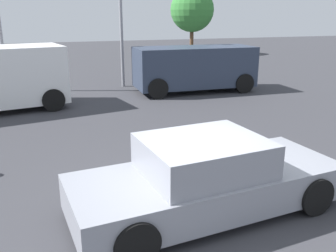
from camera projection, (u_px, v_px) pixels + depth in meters
The scene contains 4 objects.
ground_plane at pixel (194, 208), 6.23m from camera, with size 80.00×80.00×0.00m, color #38383D.
sedan_foreground at pixel (207, 179), 5.98m from camera, with size 4.62×2.18×1.28m.
suv_dark at pixel (195, 67), 15.29m from camera, with size 4.96×2.19×1.86m.
tree_back_left at pixel (192, 10), 28.95m from camera, with size 3.44×3.44×5.17m.
Camera 1 is at (-2.23, -5.10, 3.16)m, focal length 39.29 mm.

